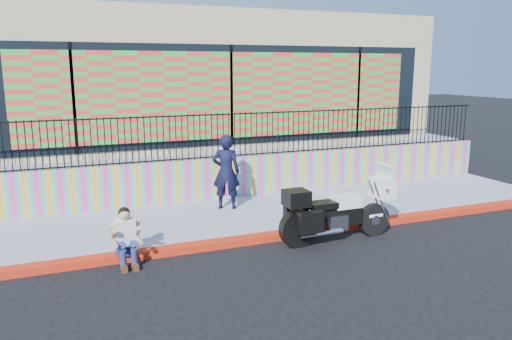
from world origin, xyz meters
TOP-DOWN VIEW (x-y plane):
  - ground at (0.00, 0.00)m, footprint 90.00×90.00m
  - red_curb at (0.00, 0.00)m, footprint 16.00×0.30m
  - sidewalk at (0.00, 1.65)m, footprint 16.00×3.00m
  - mural_wall at (0.00, 3.25)m, footprint 16.00×0.20m
  - metal_fence at (0.00, 3.25)m, footprint 15.80×0.04m
  - elevated_platform at (0.00, 8.35)m, footprint 16.00×10.00m
  - storefront_building at (0.00, 8.13)m, footprint 14.00×8.06m
  - police_motorcycle at (0.68, -0.56)m, footprint 2.57×0.85m
  - police_officer at (-0.82, 2.20)m, footprint 0.80×0.68m
  - seated_man at (-3.61, -0.26)m, footprint 0.54×0.71m

SIDE VIEW (x-z plane):
  - ground at x=0.00m, z-range 0.00..0.00m
  - red_curb at x=0.00m, z-range 0.00..0.15m
  - sidewalk at x=0.00m, z-range 0.00..0.15m
  - seated_man at x=-3.61m, z-range -0.08..0.98m
  - elevated_platform at x=0.00m, z-range 0.00..1.25m
  - police_motorcycle at x=0.68m, z-range -0.13..1.47m
  - mural_wall at x=0.00m, z-range 0.15..1.25m
  - police_officer at x=-0.82m, z-range 0.15..2.02m
  - metal_fence at x=0.00m, z-range 1.25..2.45m
  - storefront_building at x=0.00m, z-range 1.25..5.25m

